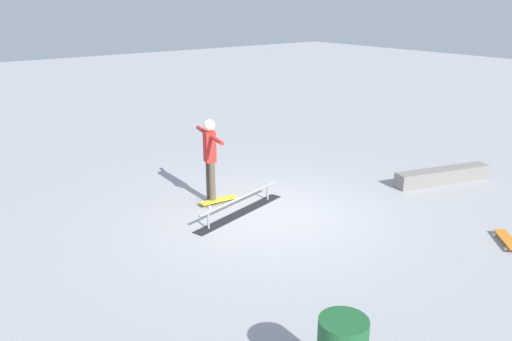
{
  "coord_description": "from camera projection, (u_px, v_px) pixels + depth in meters",
  "views": [
    {
      "loc": [
        5.81,
        7.08,
        3.93
      ],
      "look_at": [
        0.4,
        0.07,
        1.0
      ],
      "focal_mm": 36.65,
      "sensor_mm": 36.0,
      "label": 1
    }
  ],
  "objects": [
    {
      "name": "ground_plane",
      "position": [
        270.0,
        215.0,
        9.92
      ],
      "size": [
        60.0,
        60.0,
        0.0
      ],
      "primitive_type": "plane",
      "color": "#9E9EA3"
    },
    {
      "name": "skater_main",
      "position": [
        210.0,
        155.0,
        10.25
      ],
      "size": [
        0.39,
        1.36,
        1.71
      ],
      "rotation": [
        0.0,
        0.0,
        1.34
      ],
      "color": "brown",
      "rests_on": "ground_plane"
    },
    {
      "name": "loose_skateboard_orange",
      "position": [
        507.0,
        240.0,
        8.76
      ],
      "size": [
        0.69,
        0.72,
        0.09
      ],
      "rotation": [
        0.0,
        0.0,
        0.83
      ],
      "color": "orange",
      "rests_on": "ground_plane"
    },
    {
      "name": "skate_ledge",
      "position": [
        442.0,
        176.0,
        11.64
      ],
      "size": [
        2.33,
        1.0,
        0.33
      ],
      "primitive_type": "cube",
      "rotation": [
        0.0,
        0.0,
        -0.29
      ],
      "color": "gray",
      "rests_on": "ground_plane"
    },
    {
      "name": "grind_rail",
      "position": [
        240.0,
        206.0,
        9.97
      ],
      "size": [
        2.37,
        0.84,
        0.34
      ],
      "rotation": [
        0.0,
        0.0,
        0.26
      ],
      "color": "black",
      "rests_on": "ground_plane"
    },
    {
      "name": "skateboard_main",
      "position": [
        219.0,
        200.0,
        10.47
      ],
      "size": [
        0.81,
        0.3,
        0.09
      ],
      "rotation": [
        0.0,
        0.0,
        3.07
      ],
      "color": "yellow",
      "rests_on": "ground_plane"
    }
  ]
}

